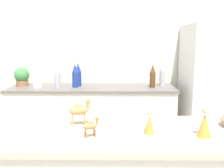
% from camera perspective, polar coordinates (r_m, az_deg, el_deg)
% --- Properties ---
extents(wall_back, '(8.00, 0.06, 2.55)m').
position_cam_1_polar(wall_back, '(3.56, 0.95, 6.06)').
color(wall_back, silver).
rests_on(wall_back, ground_plane).
extents(back_counter, '(2.15, 0.63, 0.92)m').
position_cam_1_polar(back_counter, '(3.40, -4.48, -8.17)').
color(back_counter, silver).
rests_on(back_counter, ground_plane).
extents(refrigerator, '(0.85, 0.75, 1.71)m').
position_cam_1_polar(refrigerator, '(3.48, 22.96, -1.76)').
color(refrigerator, white).
rests_on(refrigerator, ground_plane).
extents(potted_plant, '(0.20, 0.20, 0.25)m').
position_cam_1_polar(potted_plant, '(3.51, -19.93, 1.63)').
color(potted_plant, '#9E6B47').
rests_on(potted_plant, back_counter).
extents(paper_towel_roll, '(0.12, 0.12, 0.25)m').
position_cam_1_polar(paper_towel_roll, '(3.34, -16.76, 1.40)').
color(paper_towel_roll, white).
rests_on(paper_towel_roll, back_counter).
extents(back_bottle_0, '(0.07, 0.07, 0.30)m').
position_cam_1_polar(back_bottle_0, '(3.25, 9.27, 1.77)').
color(back_bottle_0, brown).
rests_on(back_bottle_0, back_counter).
extents(back_bottle_1, '(0.08, 0.08, 0.31)m').
position_cam_1_polar(back_bottle_1, '(3.33, -7.73, 2.06)').
color(back_bottle_1, navy).
rests_on(back_bottle_1, back_counter).
extents(back_bottle_2, '(0.08, 0.08, 0.31)m').
position_cam_1_polar(back_bottle_2, '(3.25, -8.42, 1.82)').
color(back_bottle_2, navy).
rests_on(back_bottle_2, back_counter).
extents(back_bottle_3, '(0.07, 0.07, 0.30)m').
position_cam_1_polar(back_bottle_3, '(3.24, -12.39, 1.63)').
color(back_bottle_3, '#B2B7BC').
rests_on(back_bottle_3, back_counter).
extents(back_bottle_4, '(0.08, 0.08, 0.33)m').
position_cam_1_polar(back_bottle_4, '(3.37, 11.43, 2.18)').
color(back_bottle_4, '#B2B7BC').
rests_on(back_bottle_4, back_counter).
extents(camel_figurine, '(0.09, 0.07, 0.11)m').
position_cam_1_polar(camel_figurine, '(1.33, -4.85, -9.38)').
color(camel_figurine, '#A87F4C').
rests_on(camel_figurine, bar_counter).
extents(camel_figurine_second, '(0.13, 0.08, 0.17)m').
position_cam_1_polar(camel_figurine_second, '(1.52, -7.47, -5.79)').
color(camel_figurine_second, tan).
rests_on(camel_figurine_second, bar_counter).
extents(wise_man_figurine_crimson, '(0.06, 0.06, 0.14)m').
position_cam_1_polar(wise_man_figurine_crimson, '(1.39, 8.57, -8.78)').
color(wise_man_figurine_crimson, '#B28933').
rests_on(wise_man_figurine_crimson, bar_counter).
extents(wise_man_figurine_purple, '(0.07, 0.07, 0.17)m').
position_cam_1_polar(wise_man_figurine_purple, '(1.42, 20.40, -8.38)').
color(wise_man_figurine_purple, '#B28933').
rests_on(wise_man_figurine_purple, bar_counter).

